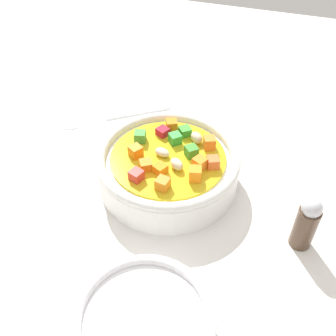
% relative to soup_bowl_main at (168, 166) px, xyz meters
% --- Properties ---
extents(ground_plane, '(1.40, 1.40, 0.02)m').
position_rel_soup_bowl_main_xyz_m(ground_plane, '(0.00, 0.00, -0.04)').
color(ground_plane, silver).
extents(soup_bowl_main, '(0.21, 0.21, 0.07)m').
position_rel_soup_bowl_main_xyz_m(soup_bowl_main, '(0.00, 0.00, 0.00)').
color(soup_bowl_main, white).
rests_on(soup_bowl_main, ground_plane).
extents(spoon, '(0.17, 0.13, 0.01)m').
position_rel_soup_bowl_main_xyz_m(spoon, '(0.15, -0.12, -0.03)').
color(spoon, silver).
rests_on(spoon, ground_plane).
extents(side_bowl_small, '(0.15, 0.15, 0.04)m').
position_rel_soup_bowl_main_xyz_m(side_bowl_small, '(-0.05, 0.23, -0.01)').
color(side_bowl_small, white).
rests_on(side_bowl_small, ground_plane).
extents(pepper_shaker, '(0.03, 0.03, 0.08)m').
position_rel_soup_bowl_main_xyz_m(pepper_shaker, '(-0.20, 0.05, 0.01)').
color(pepper_shaker, '#4C3828').
rests_on(pepper_shaker, ground_plane).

